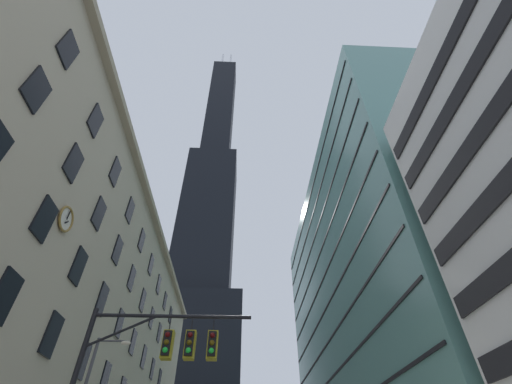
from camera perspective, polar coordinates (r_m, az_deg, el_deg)
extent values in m
cube|color=#BCAF93|center=(39.65, -31.58, -19.69)|extent=(15.20, 56.06, 25.71)
cube|color=tan|center=(41.99, -16.28, -6.09)|extent=(0.70, 56.06, 0.60)
cube|color=black|center=(18.94, -36.92, -13.95)|extent=(0.14, 1.40, 2.20)
cube|color=black|center=(23.00, -31.41, -19.97)|extent=(0.14, 1.40, 2.20)
cube|color=black|center=(27.38, -27.36, -24.03)|extent=(0.14, 1.40, 2.20)
cube|color=black|center=(31.94, -24.29, -26.88)|extent=(0.14, 1.40, 2.20)
cube|color=black|center=(20.71, -32.30, -3.89)|extent=(0.14, 1.40, 2.20)
cube|color=black|center=(24.48, -27.97, -11.06)|extent=(0.14, 1.40, 2.20)
cube|color=black|center=(28.63, -24.71, -16.20)|extent=(0.14, 1.40, 2.20)
cube|color=black|center=(33.02, -22.19, -19.98)|extent=(0.14, 1.40, 2.20)
cube|color=black|center=(37.56, -20.19, -22.83)|extent=(0.14, 1.40, 2.20)
cube|color=black|center=(42.20, -18.56, -25.04)|extent=(0.14, 1.40, 2.20)
cube|color=black|center=(46.92, -17.22, -26.80)|extent=(0.14, 1.40, 2.20)
cube|color=black|center=(51.69, -16.09, -28.22)|extent=(0.14, 1.40, 2.20)
cube|color=black|center=(20.34, -33.28, 14.36)|extent=(0.14, 1.40, 2.20)
cube|color=black|center=(23.11, -28.62, 4.35)|extent=(0.14, 1.40, 2.20)
cube|color=black|center=(26.55, -25.16, -3.32)|extent=(0.14, 1.40, 2.20)
cube|color=black|center=(30.42, -22.50, -9.14)|extent=(0.14, 1.40, 2.20)
cube|color=black|center=(34.58, -20.41, -13.58)|extent=(0.14, 1.40, 2.20)
cube|color=black|center=(38.94, -18.72, -17.04)|extent=(0.14, 1.40, 2.20)
cube|color=black|center=(43.44, -17.33, -19.79)|extent=(0.14, 1.40, 2.20)
cube|color=black|center=(48.03, -16.16, -22.00)|extent=(0.14, 1.40, 2.20)
cube|color=black|center=(52.70, -15.18, -23.82)|extent=(0.14, 1.40, 2.20)
cube|color=black|center=(23.55, -29.34, 20.39)|extent=(0.14, 1.40, 2.20)
cube|color=black|center=(25.98, -25.64, 10.90)|extent=(0.14, 1.40, 2.20)
cube|color=black|center=(29.08, -22.84, 3.20)|extent=(0.14, 1.40, 2.20)
cube|color=black|center=(32.65, -20.64, -2.93)|extent=(0.14, 1.40, 2.20)
cube|color=black|center=(36.56, -18.88, -7.80)|extent=(0.14, 1.40, 2.20)
cube|color=black|center=(40.70, -17.44, -11.70)|extent=(0.14, 1.40, 2.20)
cube|color=black|center=(45.03, -16.24, -14.86)|extent=(0.14, 1.40, 2.20)
cube|color=black|center=(49.48, -15.23, -17.45)|extent=(0.14, 1.40, 2.20)
cube|color=black|center=(54.02, -14.36, -19.61)|extent=(0.14, 1.40, 2.20)
torus|color=olive|center=(22.44, -29.56, -4.02)|extent=(0.14, 1.57, 1.57)
cylinder|color=silver|center=(22.46, -29.65, -4.02)|extent=(0.05, 1.35, 1.35)
cube|color=black|center=(22.44, -29.50, -4.48)|extent=(0.03, 0.32, 0.35)
cube|color=black|center=(22.58, -29.25, -3.47)|extent=(0.03, 0.07, 0.60)
cube|color=black|center=(132.96, -8.27, -5.46)|extent=(20.30, 20.30, 66.31)
cube|color=black|center=(186.28, -6.03, 13.49)|extent=(13.05, 13.05, 82.88)
cylinder|color=silver|center=(230.84, -5.77, 21.01)|extent=(1.20, 1.20, 21.40)
cylinder|color=silver|center=(230.52, -4.38, 21.00)|extent=(1.20, 1.20, 21.40)
cube|color=black|center=(18.49, 36.60, 1.11)|extent=(0.16, 12.95, 1.10)
cube|color=black|center=(20.28, 33.24, 7.41)|extent=(0.16, 12.95, 1.10)
cube|color=black|center=(22.33, 30.39, 12.60)|extent=(0.16, 12.95, 1.10)
cube|color=black|center=(24.57, 27.95, 16.86)|extent=(0.16, 12.95, 1.10)
cube|color=slate|center=(53.37, 22.34, -16.78)|extent=(19.83, 52.22, 43.01)
cube|color=black|center=(47.32, 13.12, -28.06)|extent=(0.12, 51.22, 0.24)
cube|color=black|center=(48.32, 12.35, -23.48)|extent=(0.12, 51.22, 0.24)
cube|color=black|center=(49.63, 11.66, -19.10)|extent=(0.12, 51.22, 0.24)
cube|color=black|center=(51.22, 11.04, -14.97)|extent=(0.12, 51.22, 0.24)
cube|color=black|center=(53.07, 10.49, -11.11)|extent=(0.12, 51.22, 0.24)
cube|color=black|center=(55.14, 9.98, -7.52)|extent=(0.12, 51.22, 0.24)
cube|color=black|center=(57.42, 9.53, -4.20)|extent=(0.12, 51.22, 0.24)
cube|color=black|center=(59.88, 9.11, -1.15)|extent=(0.12, 51.22, 0.24)
cylinder|color=black|center=(14.85, -13.86, -19.83)|extent=(6.30, 0.14, 0.14)
cylinder|color=black|center=(15.12, -21.77, -21.06)|extent=(2.60, 0.10, 1.32)
cylinder|color=black|center=(14.76, -14.38, -20.88)|extent=(0.04, 0.04, 0.60)
cube|color=black|center=(14.53, -14.90, -23.63)|extent=(0.30, 0.30, 0.90)
cube|color=olive|center=(14.69, -14.79, -23.83)|extent=(0.40, 0.40, 1.04)
sphere|color=#450808|center=(14.46, -14.80, -22.39)|extent=(0.20, 0.20, 0.20)
sphere|color=#4B3A08|center=(14.38, -15.01, -23.43)|extent=(0.20, 0.20, 0.20)
sphere|color=green|center=(14.30, -15.22, -24.49)|extent=(0.20, 0.20, 0.20)
cylinder|color=black|center=(14.62, -10.82, -21.19)|extent=(0.04, 0.04, 0.60)
cube|color=black|center=(14.39, -11.22, -23.99)|extent=(0.30, 0.30, 0.90)
cube|color=olive|center=(14.55, -11.15, -24.19)|extent=(0.40, 0.40, 1.04)
sphere|color=#450808|center=(14.32, -11.14, -22.73)|extent=(0.20, 0.20, 0.20)
sphere|color=#4B3A08|center=(14.24, -11.30, -23.80)|extent=(0.20, 0.20, 0.20)
sphere|color=green|center=(14.16, -11.46, -24.87)|extent=(0.20, 0.20, 0.20)
cylinder|color=black|center=(14.53, -7.20, -21.44)|extent=(0.04, 0.04, 0.60)
cube|color=black|center=(14.30, -7.47, -24.26)|extent=(0.30, 0.30, 0.90)
cube|color=olive|center=(14.46, -7.43, -24.46)|extent=(0.40, 0.40, 1.04)
sphere|color=#450808|center=(14.23, -7.40, -23.00)|extent=(0.20, 0.20, 0.20)
sphere|color=#4B3A08|center=(14.14, -7.50, -24.08)|extent=(0.20, 0.20, 0.20)
sphere|color=green|center=(14.07, -7.61, -25.16)|extent=(0.20, 0.20, 0.20)
cylinder|color=#47474C|center=(23.05, -23.23, -22.25)|extent=(1.61, 0.10, 0.10)
ellipsoid|color=#EFE5C6|center=(22.77, -21.25, -22.80)|extent=(0.56, 0.32, 0.24)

